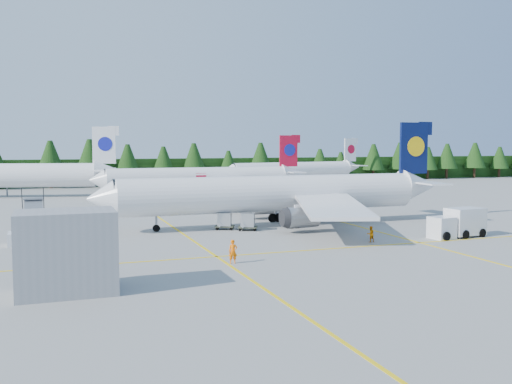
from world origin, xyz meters
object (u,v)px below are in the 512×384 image
object	(u,v)px
airliner_navy	(266,194)
airliner_red	(195,178)
service_truck	(457,223)
airstairs	(34,234)

from	to	relation	value
airliner_navy	airliner_red	xyz separation A→B (m)	(0.88, 37.89, -0.31)
airliner_red	service_truck	distance (m)	53.82
airstairs	airliner_red	bearing A→B (deg)	57.65
airliner_red	airstairs	size ratio (longest dim) A/B	6.18
airstairs	service_truck	distance (m)	41.28
airliner_navy	service_truck	size ratio (longest dim) A/B	6.67
airliner_navy	airstairs	world-z (taller)	airliner_navy
service_truck	airstairs	bearing A→B (deg)	159.02
airliner_navy	airstairs	xyz separation A→B (m)	(-24.76, -3.46, -2.74)
airliner_navy	airstairs	size ratio (longest dim) A/B	6.76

